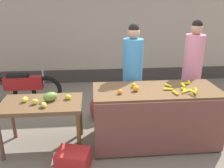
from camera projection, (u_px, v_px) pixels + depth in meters
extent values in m
plane|color=#756B5B|center=(127.00, 142.00, 3.86)|extent=(24.00, 24.00, 0.00)
cube|color=tan|center=(111.00, 18.00, 6.21)|extent=(8.61, 0.20, 3.47)
cube|color=#3F3833|center=(112.00, 75.00, 6.63)|extent=(8.61, 0.04, 0.36)
cube|color=brown|center=(155.00, 116.00, 3.74)|extent=(1.93, 0.79, 0.91)
cube|color=brown|center=(162.00, 129.00, 3.36)|extent=(1.93, 0.03, 0.85)
cube|color=brown|center=(41.00, 104.00, 3.50)|extent=(1.20, 0.69, 0.06)
cylinder|color=brown|center=(0.00, 139.00, 3.31)|extent=(0.06, 0.06, 0.70)
cylinder|color=brown|center=(79.00, 135.00, 3.40)|extent=(0.06, 0.06, 0.70)
cylinder|color=brown|center=(13.00, 119.00, 3.87)|extent=(0.06, 0.06, 0.70)
cylinder|color=brown|center=(80.00, 116.00, 3.96)|extent=(0.06, 0.06, 0.70)
cylinder|color=gold|center=(184.00, 91.00, 3.45)|extent=(0.09, 0.13, 0.04)
cylinder|color=yellow|center=(184.00, 84.00, 3.77)|extent=(0.13, 0.06, 0.04)
cylinder|color=yellow|center=(184.00, 90.00, 3.52)|extent=(0.09, 0.12, 0.04)
cylinder|color=yellow|center=(187.00, 91.00, 3.47)|extent=(0.14, 0.10, 0.04)
cylinder|color=yellow|center=(168.00, 89.00, 3.54)|extent=(0.14, 0.06, 0.04)
cylinder|color=gold|center=(189.00, 82.00, 3.83)|extent=(0.07, 0.15, 0.04)
cylinder|color=gold|center=(168.00, 86.00, 3.68)|extent=(0.10, 0.13, 0.04)
cylinder|color=yellow|center=(176.00, 93.00, 3.39)|extent=(0.07, 0.15, 0.04)
cylinder|color=yellow|center=(193.00, 92.00, 3.36)|extent=(0.08, 0.15, 0.04)
cylinder|color=gold|center=(196.00, 90.00, 3.42)|extent=(0.06, 0.13, 0.04)
cylinder|color=yellow|center=(183.00, 85.00, 3.60)|extent=(0.04, 0.15, 0.04)
sphere|color=orange|center=(120.00, 92.00, 3.39)|extent=(0.07, 0.07, 0.07)
sphere|color=orange|center=(136.00, 88.00, 3.48)|extent=(0.09, 0.09, 0.09)
sphere|color=orange|center=(134.00, 85.00, 3.64)|extent=(0.07, 0.07, 0.07)
ellipsoid|color=yellow|center=(68.00, 97.00, 3.58)|extent=(0.13, 0.11, 0.08)
ellipsoid|color=yellow|center=(35.00, 102.00, 3.41)|extent=(0.11, 0.08, 0.08)
ellipsoid|color=yellow|center=(44.00, 105.00, 3.32)|extent=(0.12, 0.14, 0.08)
ellipsoid|color=yellow|center=(53.00, 96.00, 3.60)|extent=(0.12, 0.12, 0.08)
ellipsoid|color=yellow|center=(25.00, 100.00, 3.49)|extent=(0.10, 0.13, 0.08)
ellipsoid|color=olive|center=(50.00, 97.00, 3.51)|extent=(0.26, 0.24, 0.14)
cylinder|color=#33333D|center=(131.00, 105.00, 4.35)|extent=(0.29, 0.29, 0.71)
cylinder|color=#3F8CCC|center=(133.00, 64.00, 4.09)|extent=(0.34, 0.34, 0.86)
sphere|color=tan|center=(134.00, 33.00, 3.91)|extent=(0.21, 0.21, 0.21)
sphere|color=black|center=(134.00, 29.00, 3.88)|extent=(0.18, 0.18, 0.18)
cylinder|color=#33333D|center=(188.00, 101.00, 4.51)|extent=(0.29, 0.29, 0.73)
cylinder|color=pink|center=(193.00, 60.00, 4.24)|extent=(0.34, 0.34, 0.89)
sphere|color=tan|center=(197.00, 29.00, 4.06)|extent=(0.21, 0.21, 0.21)
sphere|color=black|center=(197.00, 25.00, 4.03)|extent=(0.18, 0.18, 0.18)
torus|color=black|center=(47.00, 90.00, 5.15)|extent=(0.65, 0.09, 0.65)
torus|color=black|center=(2.00, 92.00, 5.07)|extent=(0.65, 0.09, 0.65)
cube|color=#A51919|center=(23.00, 83.00, 5.05)|extent=(0.80, 0.18, 0.28)
cube|color=black|center=(18.00, 76.00, 4.99)|extent=(0.44, 0.16, 0.08)
cylinder|color=gray|center=(43.00, 75.00, 5.03)|extent=(0.04, 0.04, 0.40)
cube|color=red|center=(73.00, 159.00, 3.24)|extent=(0.51, 0.42, 0.26)
ellipsoid|color=maroon|center=(98.00, 108.00, 4.54)|extent=(0.36, 0.41, 0.45)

